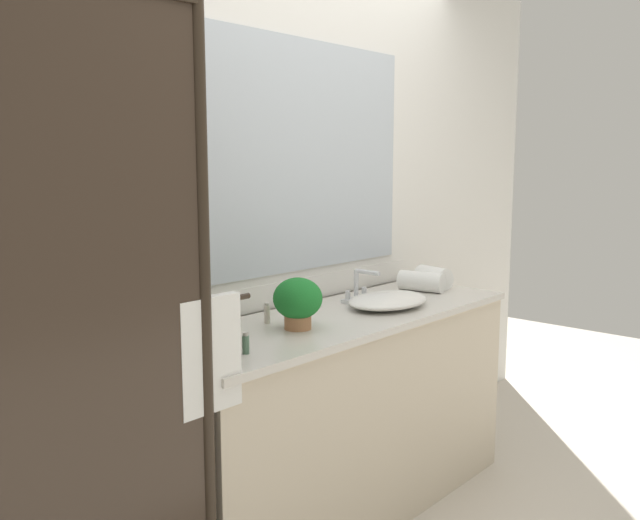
{
  "coord_description": "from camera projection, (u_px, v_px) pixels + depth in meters",
  "views": [
    {
      "loc": [
        -2.13,
        -1.78,
        1.54
      ],
      "look_at": [
        -0.15,
        0.0,
        1.15
      ],
      "focal_mm": 37.44,
      "sensor_mm": 36.0,
      "label": 1
    }
  ],
  "objects": [
    {
      "name": "ground_plane",
      "position": [
        343.0,
        512.0,
        2.97
      ],
      "size": [
        8.0,
        8.0,
        0.0
      ],
      "primitive_type": "plane",
      "color": "beige"
    },
    {
      "name": "wall_back_with_mirror",
      "position": [
        286.0,
        214.0,
        3.01
      ],
      "size": [
        4.4,
        0.06,
        2.6
      ],
      "color": "silver",
      "rests_on": "ground_plane"
    },
    {
      "name": "vanity_cabinet",
      "position": [
        341.0,
        414.0,
        2.91
      ],
      "size": [
        1.8,
        0.58,
        0.9
      ],
      "color": "beige",
      "rests_on": "ground_plane"
    },
    {
      "name": "shower_enclosure",
      "position": [
        88.0,
        359.0,
        1.76
      ],
      "size": [
        1.2,
        0.59,
        2.0
      ],
      "color": "#2D2319",
      "rests_on": "ground_plane"
    },
    {
      "name": "sink_basin",
      "position": [
        388.0,
        300.0,
        2.98
      ],
      "size": [
        0.42,
        0.31,
        0.06
      ],
      "primitive_type": "ellipsoid",
      "color": "white",
      "rests_on": "vanity_cabinet"
    },
    {
      "name": "faucet",
      "position": [
        358.0,
        290.0,
        3.09
      ],
      "size": [
        0.17,
        0.15,
        0.15
      ],
      "color": "silver",
      "rests_on": "vanity_cabinet"
    },
    {
      "name": "potted_plant",
      "position": [
        298.0,
        300.0,
        2.57
      ],
      "size": [
        0.19,
        0.19,
        0.2
      ],
      "color": "#B77A51",
      "rests_on": "vanity_cabinet"
    },
    {
      "name": "soap_dish",
      "position": [
        224.0,
        331.0,
        2.51
      ],
      "size": [
        0.1,
        0.07,
        0.04
      ],
      "color": "silver",
      "rests_on": "vanity_cabinet"
    },
    {
      "name": "amenity_bottle_shampoo",
      "position": [
        267.0,
        314.0,
        2.67
      ],
      "size": [
        0.02,
        0.02,
        0.08
      ],
      "color": "silver",
      "rests_on": "vanity_cabinet"
    },
    {
      "name": "amenity_bottle_body_wash",
      "position": [
        246.0,
        344.0,
        2.25
      ],
      "size": [
        0.02,
        0.02,
        0.07
      ],
      "color": "#4C7056",
      "rests_on": "vanity_cabinet"
    },
    {
      "name": "amenity_bottle_conditioner",
      "position": [
        233.0,
        313.0,
        2.66
      ],
      "size": [
        0.03,
        0.03,
        0.09
      ],
      "color": "#4C7056",
      "rests_on": "vanity_cabinet"
    },
    {
      "name": "rolled_towel_near_edge",
      "position": [
        433.0,
        278.0,
        3.41
      ],
      "size": [
        0.15,
        0.2,
        0.11
      ],
      "primitive_type": "cylinder",
      "rotation": [
        1.57,
        0.0,
        -0.25
      ],
      "color": "white",
      "rests_on": "vanity_cabinet"
    },
    {
      "name": "rolled_towel_middle",
      "position": [
        421.0,
        282.0,
        3.33
      ],
      "size": [
        0.14,
        0.24,
        0.1
      ],
      "primitive_type": "cylinder",
      "rotation": [
        1.57,
        0.0,
        0.2
      ],
      "color": "white",
      "rests_on": "vanity_cabinet"
    }
  ]
}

